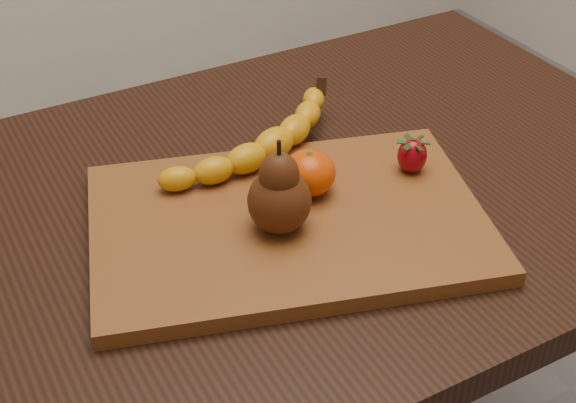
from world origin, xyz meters
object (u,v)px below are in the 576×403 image
table (311,242)px  mandarin (309,173)px  pear (279,186)px  cutting_board (288,222)px

table → mandarin: bearing=-125.8°
table → pear: (-0.09, -0.08, 0.17)m
cutting_board → pear: size_ratio=4.02×
table → pear: 0.21m
cutting_board → table: bearing=60.3°
table → cutting_board: bearing=-136.6°
table → cutting_board: 0.15m
mandarin → pear: bearing=-145.6°
table → cutting_board: size_ratio=2.22×
table → cutting_board: (-0.07, -0.07, 0.11)m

